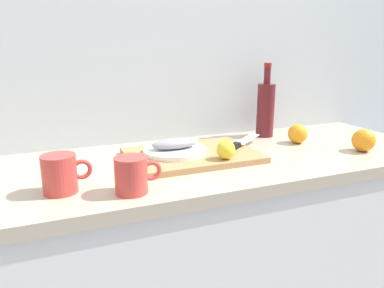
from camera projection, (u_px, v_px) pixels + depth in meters
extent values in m
cube|color=silver|center=(145.00, 53.00, 1.43)|extent=(3.20, 0.05, 2.50)
cube|color=white|center=(176.00, 284.00, 1.35)|extent=(2.00, 0.58, 0.86)
cube|color=#B7A88E|center=(174.00, 168.00, 1.23)|extent=(2.00, 0.60, 0.04)
cube|color=tan|center=(192.00, 155.00, 1.27)|extent=(0.44, 0.31, 0.02)
cylinder|color=white|center=(175.00, 151.00, 1.26)|extent=(0.22, 0.22, 0.01)
ellipsoid|color=gray|center=(175.00, 143.00, 1.25)|extent=(0.16, 0.07, 0.04)
cube|color=silver|center=(247.00, 139.00, 1.41)|extent=(0.16, 0.14, 0.00)
cube|color=black|center=(232.00, 148.00, 1.29)|extent=(0.10, 0.09, 0.02)
sphere|color=yellow|center=(226.00, 150.00, 1.19)|extent=(0.06, 0.06, 0.06)
cylinder|color=#59191E|center=(265.00, 110.00, 1.55)|extent=(0.07, 0.07, 0.22)
cylinder|color=#59191E|center=(267.00, 75.00, 1.51)|extent=(0.03, 0.03, 0.07)
cylinder|color=maroon|center=(268.00, 65.00, 1.50)|extent=(0.03, 0.03, 0.02)
cylinder|color=#CC3F38|center=(131.00, 175.00, 0.96)|extent=(0.09, 0.09, 0.10)
torus|color=#CC3F38|center=(151.00, 171.00, 0.98)|extent=(0.06, 0.01, 0.06)
cylinder|color=#CC3F38|center=(59.00, 174.00, 0.96)|extent=(0.09, 0.09, 0.10)
torus|color=#CC3F38|center=(82.00, 169.00, 0.98)|extent=(0.06, 0.01, 0.06)
sphere|color=orange|center=(298.00, 134.00, 1.46)|extent=(0.08, 0.08, 0.08)
sphere|color=orange|center=(364.00, 140.00, 1.34)|extent=(0.08, 0.08, 0.08)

